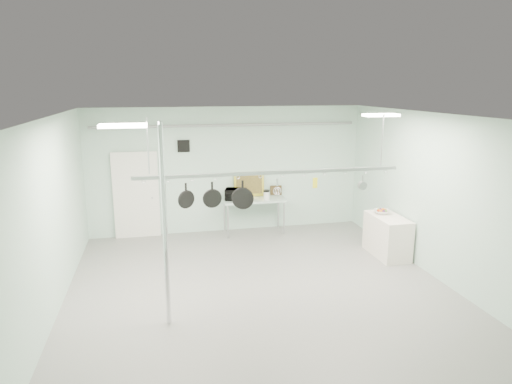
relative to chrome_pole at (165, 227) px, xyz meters
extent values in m
plane|color=gray|center=(1.70, 0.60, -1.60)|extent=(8.00, 8.00, 0.00)
cube|color=silver|center=(1.70, 0.60, 1.59)|extent=(7.00, 8.00, 0.02)
cube|color=#A8CABD|center=(1.70, 4.59, 0.00)|extent=(7.00, 0.02, 3.20)
cube|color=#A8CABD|center=(5.19, 0.60, 0.00)|extent=(0.02, 8.00, 3.20)
cube|color=silver|center=(-0.60, 4.54, -0.55)|extent=(1.10, 0.10, 2.20)
cube|color=black|center=(0.60, 4.57, 0.65)|extent=(0.30, 0.04, 0.30)
cylinder|color=gray|center=(1.70, 4.50, 1.15)|extent=(6.60, 0.07, 0.07)
cylinder|color=silver|center=(0.00, 0.00, 0.00)|extent=(0.08, 0.08, 3.20)
cube|color=#9DB9AB|center=(2.30, 4.20, -0.72)|extent=(1.60, 0.70, 0.05)
cylinder|color=#B7B7BC|center=(1.58, 3.92, -1.17)|extent=(0.04, 0.04, 0.86)
cylinder|color=#B7B7BC|center=(1.58, 4.48, -1.17)|extent=(0.04, 0.04, 0.86)
cylinder|color=#B7B7BC|center=(3.02, 3.92, -1.17)|extent=(0.04, 0.04, 0.86)
cylinder|color=#B7B7BC|center=(3.02, 4.48, -1.17)|extent=(0.04, 0.04, 0.86)
cube|color=silver|center=(4.85, 2.00, -1.15)|extent=(0.60, 1.20, 0.90)
cube|color=#B7B7BC|center=(1.90, 0.90, 0.60)|extent=(4.80, 0.06, 0.06)
cylinder|color=#B7B7BC|center=(-0.20, 0.90, 1.10)|extent=(0.02, 0.02, 0.94)
cylinder|color=#B7B7BC|center=(4.00, 0.90, 1.10)|extent=(0.02, 0.02, 0.94)
cube|color=white|center=(-0.50, -0.20, 1.56)|extent=(0.65, 0.30, 0.05)
cube|color=white|center=(4.10, 1.20, 1.56)|extent=(0.65, 0.30, 0.05)
imported|color=black|center=(1.83, 4.18, -0.55)|extent=(0.60, 0.50, 0.29)
cylinder|color=silver|center=(2.58, 4.03, -0.59)|extent=(0.16, 0.16, 0.21)
cube|color=yellow|center=(2.23, 4.50, -0.41)|extent=(0.79, 0.18, 0.58)
cube|color=#352812|center=(2.95, 4.50, -0.57)|extent=(0.31, 0.11, 0.25)
imported|color=silver|center=(4.81, 2.24, -0.66)|extent=(0.44, 0.44, 0.09)
camera|label=1|loc=(-0.08, -6.77, 2.09)|focal=32.00mm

